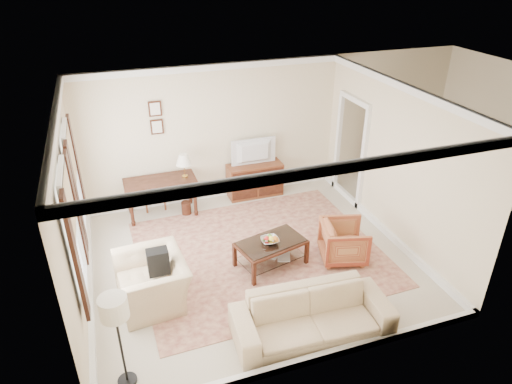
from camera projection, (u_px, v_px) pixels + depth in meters
room_shell at (250, 126)px, 6.94m from camera, size 5.51×5.01×2.91m
annex_bedroom at (425, 178)px, 10.19m from camera, size 3.00×2.70×2.90m
window_front at (73, 232)px, 6.02m from camera, size 0.12×1.56×1.80m
window_rear at (74, 181)px, 7.35m from camera, size 0.12×1.56×1.80m
doorway at (350, 152)px, 9.62m from camera, size 0.10×1.12×2.25m
rug at (259, 252)px, 8.25m from camera, size 4.30×3.72×0.01m
writing_desk at (160, 185)px, 9.14m from camera, size 1.42×0.71×0.78m
desk_chair at (153, 185)px, 9.47m from camera, size 0.53×0.53×1.05m
desk_lamp at (184, 166)px, 9.12m from camera, size 0.32×0.32×0.50m
framed_prints at (156, 118)px, 8.93m from camera, size 0.25×0.04×0.68m
sideboard at (255, 180)px, 10.04m from camera, size 1.20×0.46×0.74m
tv at (255, 145)px, 9.63m from camera, size 0.94×0.54×0.12m
coffee_table at (271, 247)px, 7.76m from camera, size 1.27×0.93×0.49m
fruit_bowl at (270, 240)px, 7.66m from camera, size 0.42×0.42×0.10m
book_a at (267, 257)px, 7.81m from camera, size 0.24×0.20×0.38m
book_b at (278, 256)px, 7.84m from camera, size 0.27×0.13×0.38m
striped_armchair at (344, 240)px, 7.92m from camera, size 0.88×0.92×0.78m
club_armchair at (152, 275)px, 6.90m from camera, size 0.84×1.21×1.00m
backpack at (158, 260)px, 6.80m from camera, size 0.33×0.38×0.40m
sofa at (313, 310)px, 6.32m from camera, size 2.26×0.78×0.87m
floor_lamp at (115, 314)px, 5.26m from camera, size 0.34×0.34×1.37m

